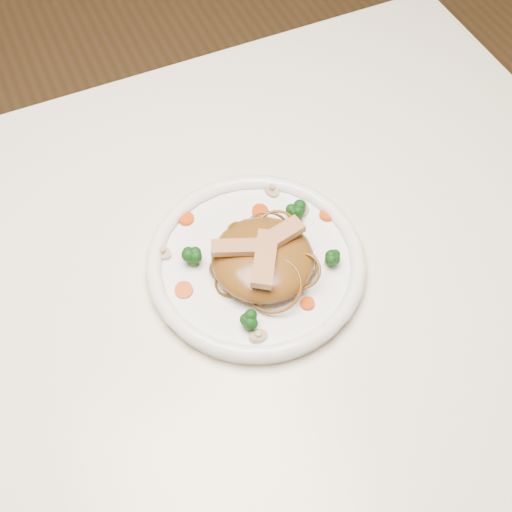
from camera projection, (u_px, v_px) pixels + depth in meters
name	position (u px, v px, depth m)	size (l,w,h in m)	color
ground	(222.00, 461.00, 1.46)	(4.00, 4.00, 0.00)	brown
table	(202.00, 319.00, 0.92)	(1.20, 0.80, 0.75)	#EFE3CB
plate	(256.00, 266.00, 0.84)	(0.27, 0.27, 0.02)	white
noodle_mound	(263.00, 259.00, 0.81)	(0.13, 0.13, 0.04)	brown
chicken_a	(277.00, 237.00, 0.80)	(0.07, 0.02, 0.01)	tan
chicken_b	(237.00, 247.00, 0.79)	(0.06, 0.02, 0.01)	tan
chicken_c	(265.00, 259.00, 0.78)	(0.08, 0.03, 0.01)	tan
broccoli_0	(297.00, 210.00, 0.86)	(0.03, 0.03, 0.03)	#0E420D
broccoli_1	(193.00, 256.00, 0.82)	(0.03, 0.03, 0.03)	#0E420D
broccoli_2	(249.00, 320.00, 0.77)	(0.03, 0.03, 0.03)	#0E420D
broccoli_3	(331.00, 257.00, 0.82)	(0.02, 0.02, 0.03)	#0E420D
carrot_0	(260.00, 211.00, 0.88)	(0.02, 0.02, 0.01)	#C13D07
carrot_1	(184.00, 290.00, 0.81)	(0.02, 0.02, 0.01)	#C13D07
carrot_2	(327.00, 215.00, 0.87)	(0.02, 0.02, 0.01)	#C13D07
carrot_3	(186.00, 219.00, 0.87)	(0.02, 0.02, 0.01)	#C13D07
carrot_4	(307.00, 303.00, 0.80)	(0.02, 0.02, 0.01)	#C13D07
mushroom_0	(258.00, 336.00, 0.77)	(0.02, 0.02, 0.01)	tan
mushroom_1	(303.00, 209.00, 0.88)	(0.02, 0.02, 0.01)	tan
mushroom_2	(163.00, 253.00, 0.84)	(0.02, 0.02, 0.01)	tan
mushroom_3	(272.00, 190.00, 0.90)	(0.03, 0.03, 0.01)	tan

